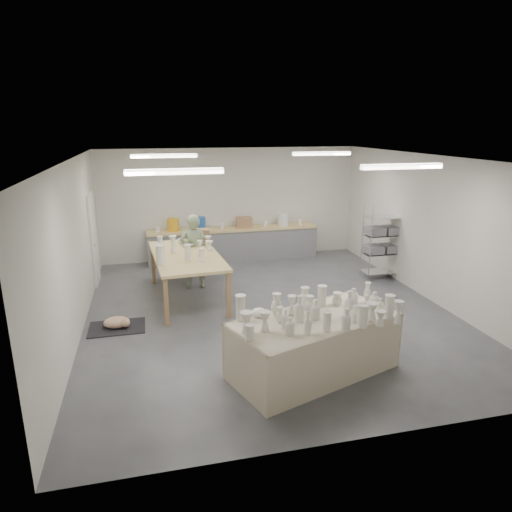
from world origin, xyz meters
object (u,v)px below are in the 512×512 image
object	(u,v)px
work_table	(186,254)
red_stool	(194,272)
drying_table	(314,343)
potter	(194,251)

from	to	relation	value
work_table	red_stool	bearing A→B (deg)	70.93
drying_table	work_table	world-z (taller)	work_table
potter	drying_table	bearing A→B (deg)	115.56
drying_table	red_stool	distance (m)	4.62
drying_table	potter	bearing A→B (deg)	88.64
work_table	potter	xyz separation A→B (m)	(0.23, 0.61, -0.13)
drying_table	work_table	xyz separation A→B (m)	(-1.56, 3.54, 0.51)
work_table	potter	world-z (taller)	potter
work_table	red_stool	distance (m)	1.15
work_table	drying_table	bearing A→B (deg)	-70.31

